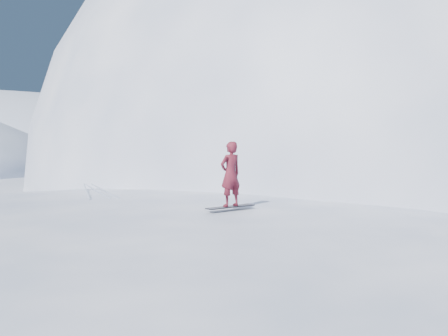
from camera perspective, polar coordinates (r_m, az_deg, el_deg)
The scene contains 8 objects.
ground at distance 13.38m, azimuth -14.75°, elevation -15.48°, with size 400.00×400.00×0.00m, color white.
near_ridge at distance 16.22m, azimuth -10.44°, elevation -12.12°, with size 36.00×28.00×4.80m, color white.
summit_peak at distance 44.26m, azimuth 17.57°, elevation -2.61°, with size 60.00×56.00×56.00m, color white.
peak_shoulder at distance 34.18m, azimuth 4.57°, elevation -4.10°, with size 28.00×24.00×18.00m, color white.
wind_bumps at distance 15.44m, azimuth -16.34°, elevation -12.97°, with size 16.00×14.40×1.00m.
snowboard at distance 12.84m, azimuth 0.86°, elevation -5.08°, with size 1.61×0.30×0.03m, color black.
snowboarder at distance 12.74m, azimuth 0.86°, elevation -0.79°, with size 0.69×0.45×1.90m, color maroon.
board_tracks at distance 18.40m, azimuth -16.51°, elevation -2.73°, with size 1.91×5.94×0.04m.
Camera 1 is at (0.88, -12.67, 4.22)m, focal length 35.00 mm.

